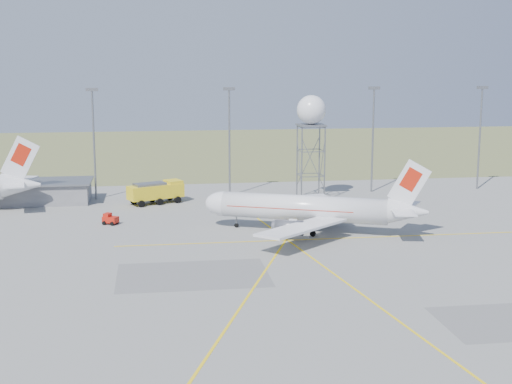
{
  "coord_description": "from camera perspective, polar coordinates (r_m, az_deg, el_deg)",
  "views": [
    {
      "loc": [
        -24.39,
        -67.07,
        24.93
      ],
      "look_at": [
        -8.73,
        40.0,
        5.3
      ],
      "focal_mm": 50.0,
      "sensor_mm": 36.0,
      "label": 1
    }
  ],
  "objects": [
    {
      "name": "mast_c",
      "position": [
        140.25,
        9.34,
        4.89
      ],
      "size": [
        2.2,
        0.5,
        20.5
      ],
      "color": "slate",
      "rests_on": "ground"
    },
    {
      "name": "building_grey",
      "position": [
        134.65,
        -17.0,
        0.01
      ],
      "size": [
        19.0,
        10.0,
        3.9
      ],
      "color": "gray",
      "rests_on": "ground"
    },
    {
      "name": "baggage_tug",
      "position": [
        113.96,
        -11.58,
        -2.22
      ],
      "size": [
        2.69,
        2.58,
        1.76
      ],
      "rotation": [
        0.0,
        0.0,
        -0.49
      ],
      "color": "red",
      "rests_on": "ground"
    },
    {
      "name": "grass_strip",
      "position": [
        209.98,
        -1.59,
        3.46
      ],
      "size": [
        400.0,
        120.0,
        0.03
      ],
      "primitive_type": "cube",
      "color": "olive",
      "rests_on": "ground"
    },
    {
      "name": "mast_a",
      "position": [
        134.11,
        -12.86,
        4.52
      ],
      "size": [
        2.2,
        0.5,
        20.5
      ],
      "color": "slate",
      "rests_on": "ground"
    },
    {
      "name": "ground",
      "position": [
        75.59,
        11.15,
        -9.17
      ],
      "size": [
        400.0,
        400.0,
        0.0
      ],
      "primitive_type": "plane",
      "color": "gray",
      "rests_on": "ground"
    },
    {
      "name": "fire_truck",
      "position": [
        129.25,
        -7.92,
        -0.08
      ],
      "size": [
        10.42,
        7.08,
        3.97
      ],
      "rotation": [
        0.0,
        0.0,
        0.42
      ],
      "color": "yellow",
      "rests_on": "ground"
    },
    {
      "name": "airliner_main",
      "position": [
        106.43,
        4.15,
        -1.34
      ],
      "size": [
        32.38,
        30.25,
        11.52
      ],
      "rotation": [
        0.0,
        0.0,
        2.74
      ],
      "color": "silver",
      "rests_on": "ground"
    },
    {
      "name": "radar_tower",
      "position": [
        131.06,
        4.42,
        4.05
      ],
      "size": [
        5.31,
        5.31,
        19.21
      ],
      "color": "slate",
      "rests_on": "ground"
    },
    {
      "name": "mast_b",
      "position": [
        134.46,
        -2.15,
        4.79
      ],
      "size": [
        2.2,
        0.5,
        20.5
      ],
      "color": "slate",
      "rests_on": "ground"
    },
    {
      "name": "mast_d",
      "position": [
        148.38,
        17.5,
        4.84
      ],
      "size": [
        2.2,
        0.5,
        20.5
      ],
      "color": "slate",
      "rests_on": "ground"
    }
  ]
}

